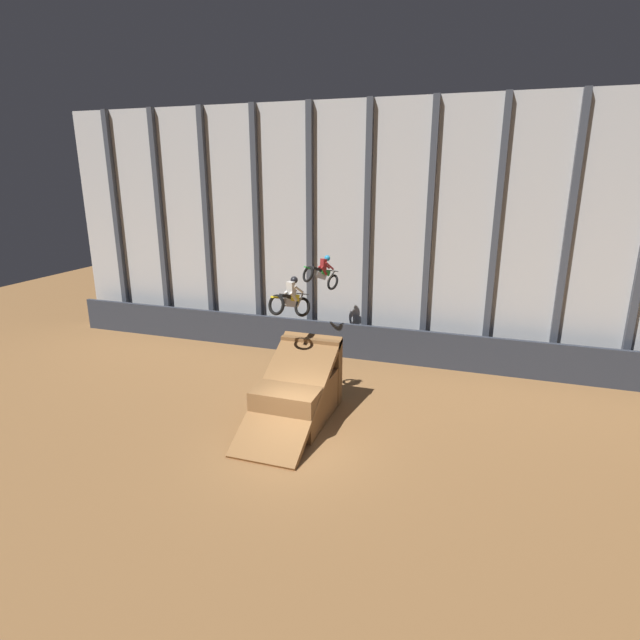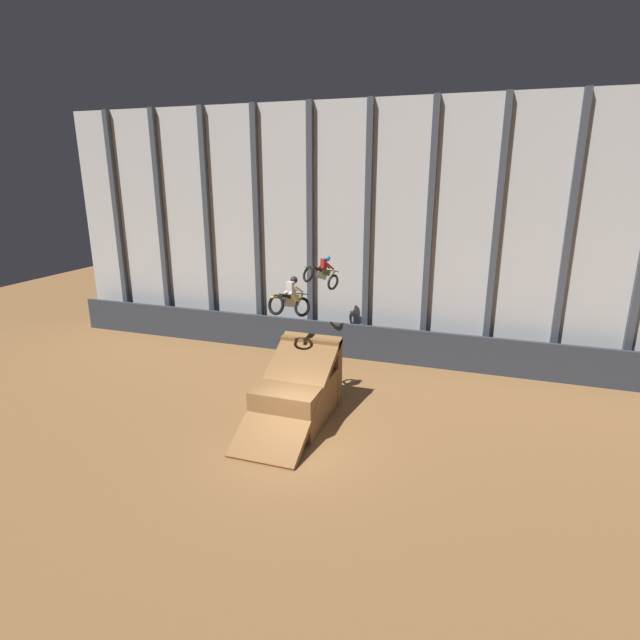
# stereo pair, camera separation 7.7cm
# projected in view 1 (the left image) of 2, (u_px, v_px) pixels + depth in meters

# --- Properties ---
(ground_plane) EXTENTS (60.00, 60.00, 0.00)m
(ground_plane) POSITION_uv_depth(u_px,v_px,m) (295.00, 447.00, 15.92)
(ground_plane) COLOR olive
(arena_back_wall) EXTENTS (32.00, 0.40, 11.53)m
(arena_back_wall) POSITION_uv_depth(u_px,v_px,m) (368.00, 233.00, 22.85)
(arena_back_wall) COLOR silver
(arena_back_wall) RESTS_ON ground_plane
(lower_barrier) EXTENTS (31.36, 0.20, 1.66)m
(lower_barrier) POSITION_uv_depth(u_px,v_px,m) (360.00, 342.00, 23.32)
(lower_barrier) COLOR #2D333D
(lower_barrier) RESTS_ON ground_plane
(dirt_ramp) EXTENTS (2.28, 5.06, 2.70)m
(dirt_ramp) POSITION_uv_depth(u_px,v_px,m) (299.00, 392.00, 17.81)
(dirt_ramp) COLOR brown
(dirt_ramp) RESTS_ON ground_plane
(rider_bike_left_air) EXTENTS (1.61, 1.76, 1.65)m
(rider_bike_left_air) POSITION_uv_depth(u_px,v_px,m) (322.00, 273.00, 22.14)
(rider_bike_left_air) COLOR black
(rider_bike_right_air) EXTENTS (1.26, 1.80, 1.61)m
(rider_bike_right_air) POSITION_uv_depth(u_px,v_px,m) (290.00, 300.00, 17.75)
(rider_bike_right_air) COLOR black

